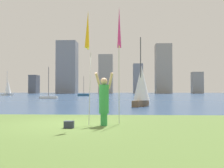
{
  "coord_description": "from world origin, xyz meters",
  "views": [
    {
      "loc": [
        2.22,
        -9.17,
        1.25
      ],
      "look_at": [
        1.3,
        10.86,
        1.77
      ],
      "focal_mm": 39.37,
      "sensor_mm": 36.0,
      "label": 1
    }
  ],
  "objects_px": {
    "kite_flag_right": "(119,30)",
    "sailboat_0": "(141,85)",
    "person": "(104,99)",
    "sailboat_7": "(8,87)",
    "sailboat_2": "(48,97)",
    "sailboat_5": "(84,95)",
    "kite_flag_left": "(88,31)",
    "bag": "(69,124)"
  },
  "relations": [
    {
      "from": "kite_flag_left",
      "to": "sailboat_2",
      "type": "relative_size",
      "value": 0.84
    },
    {
      "from": "person",
      "to": "kite_flag_right",
      "type": "relative_size",
      "value": 0.43
    },
    {
      "from": "kite_flag_left",
      "to": "sailboat_2",
      "type": "distance_m",
      "value": 29.97
    },
    {
      "from": "kite_flag_right",
      "to": "sailboat_5",
      "type": "bearing_deg",
      "value": 100.94
    },
    {
      "from": "kite_flag_right",
      "to": "bag",
      "type": "height_order",
      "value": "kite_flag_right"
    },
    {
      "from": "person",
      "to": "sailboat_2",
      "type": "xyz_separation_m",
      "value": [
        -10.56,
        27.7,
        -0.62
      ]
    },
    {
      "from": "kite_flag_left",
      "to": "sailboat_7",
      "type": "xyz_separation_m",
      "value": [
        -27.12,
        50.56,
        -1.25
      ]
    },
    {
      "from": "sailboat_7",
      "to": "kite_flag_right",
      "type": "bearing_deg",
      "value": -60.33
    },
    {
      "from": "kite_flag_right",
      "to": "sailboat_2",
      "type": "height_order",
      "value": "sailboat_2"
    },
    {
      "from": "person",
      "to": "bag",
      "type": "height_order",
      "value": "person"
    },
    {
      "from": "sailboat_5",
      "to": "kite_flag_left",
      "type": "bearing_deg",
      "value": -80.6
    },
    {
      "from": "sailboat_5",
      "to": "sailboat_2",
      "type": "bearing_deg",
      "value": -97.56
    },
    {
      "from": "kite_flag_right",
      "to": "sailboat_2",
      "type": "relative_size",
      "value": 0.93
    },
    {
      "from": "sailboat_7",
      "to": "sailboat_5",
      "type": "bearing_deg",
      "value": -12.84
    },
    {
      "from": "bag",
      "to": "sailboat_0",
      "type": "relative_size",
      "value": 0.06
    },
    {
      "from": "kite_flag_left",
      "to": "bag",
      "type": "height_order",
      "value": "kite_flag_left"
    },
    {
      "from": "sailboat_2",
      "to": "person",
      "type": "bearing_deg",
      "value": -69.13
    },
    {
      "from": "kite_flag_right",
      "to": "sailboat_7",
      "type": "distance_m",
      "value": 56.96
    },
    {
      "from": "bag",
      "to": "sailboat_7",
      "type": "distance_m",
      "value": 57.35
    },
    {
      "from": "sailboat_0",
      "to": "sailboat_2",
      "type": "xyz_separation_m",
      "value": [
        -12.68,
        16.97,
        -1.35
      ]
    },
    {
      "from": "kite_flag_right",
      "to": "sailboat_0",
      "type": "xyz_separation_m",
      "value": [
        1.59,
        10.03,
        -1.94
      ]
    },
    {
      "from": "bag",
      "to": "sailboat_5",
      "type": "bearing_deg",
      "value": 98.65
    },
    {
      "from": "kite_flag_left",
      "to": "sailboat_5",
      "type": "bearing_deg",
      "value": 99.4
    },
    {
      "from": "kite_flag_right",
      "to": "sailboat_0",
      "type": "bearing_deg",
      "value": 81.02
    },
    {
      "from": "bag",
      "to": "sailboat_2",
      "type": "distance_m",
      "value": 29.86
    },
    {
      "from": "sailboat_7",
      "to": "sailboat_2",
      "type": "bearing_deg",
      "value": -52.76
    },
    {
      "from": "sailboat_0",
      "to": "bag",
      "type": "bearing_deg",
      "value": -105.89
    },
    {
      "from": "bag",
      "to": "kite_flag_left",
      "type": "bearing_deg",
      "value": 22.91
    },
    {
      "from": "bag",
      "to": "sailboat_7",
      "type": "xyz_separation_m",
      "value": [
        -26.54,
        50.81,
        1.92
      ]
    },
    {
      "from": "person",
      "to": "kite_flag_left",
      "type": "height_order",
      "value": "kite_flag_left"
    },
    {
      "from": "person",
      "to": "sailboat_5",
      "type": "height_order",
      "value": "sailboat_5"
    },
    {
      "from": "kite_flag_left",
      "to": "bag",
      "type": "xyz_separation_m",
      "value": [
        -0.58,
        -0.25,
        -3.17
      ]
    },
    {
      "from": "bag",
      "to": "sailboat_0",
      "type": "xyz_separation_m",
      "value": [
        3.23,
        11.36,
        1.54
      ]
    },
    {
      "from": "sailboat_2",
      "to": "sailboat_5",
      "type": "distance_m",
      "value": 18.2
    },
    {
      "from": "kite_flag_left",
      "to": "sailboat_0",
      "type": "height_order",
      "value": "sailboat_0"
    },
    {
      "from": "sailboat_5",
      "to": "person",
      "type": "bearing_deg",
      "value": -79.87
    },
    {
      "from": "person",
      "to": "kite_flag_left",
      "type": "bearing_deg",
      "value": -133.29
    },
    {
      "from": "person",
      "to": "bag",
      "type": "relative_size",
      "value": 6.04
    },
    {
      "from": "person",
      "to": "sailboat_7",
      "type": "relative_size",
      "value": 0.32
    },
    {
      "from": "sailboat_2",
      "to": "sailboat_5",
      "type": "xyz_separation_m",
      "value": [
        2.39,
        18.04,
        0.01
      ]
    },
    {
      "from": "kite_flag_left",
      "to": "kite_flag_right",
      "type": "xyz_separation_m",
      "value": [
        1.07,
        1.08,
        0.32
      ]
    },
    {
      "from": "kite_flag_left",
      "to": "sailboat_0",
      "type": "xyz_separation_m",
      "value": [
        2.65,
        11.11,
        -1.62
      ]
    }
  ]
}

